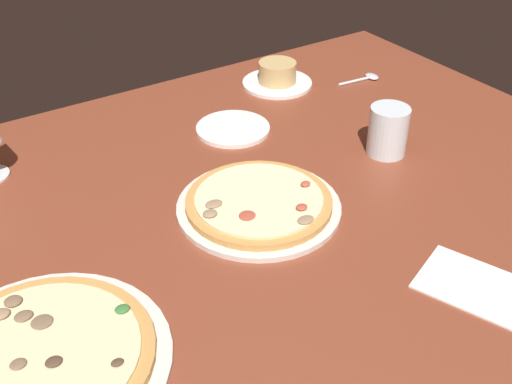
# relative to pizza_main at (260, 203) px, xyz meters

# --- Properties ---
(dining_table) EXTENTS (1.50, 1.10, 0.04)m
(dining_table) POSITION_rel_pizza_main_xyz_m (-0.00, 0.02, -0.03)
(dining_table) COLOR brown
(dining_table) RESTS_ON ground
(pizza_main) EXTENTS (0.29, 0.29, 0.03)m
(pizza_main) POSITION_rel_pizza_main_xyz_m (0.00, 0.00, 0.00)
(pizza_main) COLOR silver
(pizza_main) RESTS_ON dining_table
(pizza_side) EXTENTS (0.34, 0.34, 0.03)m
(pizza_side) POSITION_rel_pizza_main_xyz_m (-0.43, -0.13, -0.00)
(pizza_side) COLOR silver
(pizza_side) RESTS_ON dining_table
(ramekin_on_saucer) EXTENTS (0.17, 0.17, 0.06)m
(ramekin_on_saucer) POSITION_rel_pizza_main_xyz_m (0.32, 0.41, 0.01)
(ramekin_on_saucer) COLOR white
(ramekin_on_saucer) RESTS_ON dining_table
(water_glass) EXTENTS (0.08, 0.08, 0.10)m
(water_glass) POSITION_rel_pizza_main_xyz_m (0.32, 0.02, 0.03)
(water_glass) COLOR silver
(water_glass) RESTS_ON dining_table
(side_plate) EXTENTS (0.16, 0.16, 0.01)m
(side_plate) POSITION_rel_pizza_main_xyz_m (0.11, 0.27, -0.01)
(side_plate) COLOR white
(side_plate) RESTS_ON dining_table
(paper_menu) EXTENTS (0.18, 0.23, 0.00)m
(paper_menu) POSITION_rel_pizza_main_xyz_m (0.17, -0.36, -0.01)
(paper_menu) COLOR white
(paper_menu) RESTS_ON dining_table
(spoon) EXTENTS (0.11, 0.04, 0.01)m
(spoon) POSITION_rel_pizza_main_xyz_m (0.52, 0.31, -0.01)
(spoon) COLOR silver
(spoon) RESTS_ON dining_table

